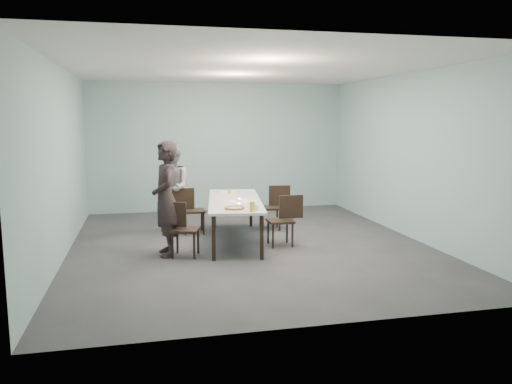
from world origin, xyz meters
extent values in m
plane|color=#333335|center=(0.00, 0.00, 0.00)|extent=(7.00, 7.00, 0.00)
cube|color=#91B6B6|center=(0.00, 3.50, 1.50)|extent=(6.00, 0.02, 3.00)
cube|color=#91B6B6|center=(0.00, -3.50, 1.50)|extent=(6.00, 0.02, 3.00)
cube|color=#91B6B6|center=(-3.00, 0.00, 1.50)|extent=(0.02, 7.00, 3.00)
cube|color=#91B6B6|center=(3.00, 0.00, 1.50)|extent=(0.02, 7.00, 3.00)
cube|color=white|center=(0.00, 0.00, 3.00)|extent=(6.00, 7.00, 0.02)
cube|color=white|center=(-0.19, 0.32, 0.73)|extent=(1.27, 2.70, 0.04)
cylinder|color=black|center=(-0.74, -0.83, 0.35)|extent=(0.06, 0.06, 0.71)
cylinder|color=black|center=(-0.39, 1.58, 0.35)|extent=(0.06, 0.06, 0.71)
cylinder|color=black|center=(0.00, -0.94, 0.35)|extent=(0.06, 0.06, 0.71)
cylinder|color=black|center=(0.35, 1.47, 0.35)|extent=(0.06, 0.06, 0.71)
cube|color=black|center=(-1.14, -0.48, 0.43)|extent=(0.52, 0.52, 0.04)
cube|color=black|center=(-1.32, -0.42, 0.67)|extent=(0.41, 0.16, 0.40)
cylinder|color=black|center=(-1.35, -0.59, 0.21)|extent=(0.04, 0.04, 0.41)
cylinder|color=black|center=(-1.25, -0.26, 0.21)|extent=(0.04, 0.04, 0.41)
cylinder|color=black|center=(-1.02, -0.69, 0.21)|extent=(0.04, 0.04, 0.41)
cylinder|color=black|center=(-0.92, -0.36, 0.21)|extent=(0.04, 0.04, 0.41)
cube|color=black|center=(-0.85, 1.12, 0.43)|extent=(0.43, 0.43, 0.04)
cube|color=black|center=(-1.04, 1.12, 0.67)|extent=(0.42, 0.05, 0.40)
cylinder|color=black|center=(-1.02, 0.95, 0.21)|extent=(0.04, 0.04, 0.41)
cylinder|color=black|center=(-1.02, 1.29, 0.21)|extent=(0.04, 0.04, 0.41)
cylinder|color=black|center=(-0.68, 0.95, 0.21)|extent=(0.04, 0.04, 0.41)
cylinder|color=black|center=(-0.68, 1.29, 0.21)|extent=(0.04, 0.04, 0.41)
cube|color=black|center=(0.51, -0.15, 0.43)|extent=(0.42, 0.42, 0.04)
cube|color=black|center=(0.70, -0.16, 0.67)|extent=(0.42, 0.04, 0.40)
cylinder|color=black|center=(0.68, 0.01, 0.21)|extent=(0.04, 0.04, 0.41)
cylinder|color=black|center=(0.68, -0.33, 0.21)|extent=(0.04, 0.04, 0.41)
cylinder|color=black|center=(0.34, 0.02, 0.21)|extent=(0.04, 0.04, 0.41)
cylinder|color=black|center=(0.34, -0.32, 0.21)|extent=(0.04, 0.04, 0.41)
cube|color=black|center=(0.65, 1.13, 0.43)|extent=(0.47, 0.47, 0.04)
cube|color=black|center=(0.84, 1.10, 0.67)|extent=(0.42, 0.09, 0.40)
cylinder|color=black|center=(0.84, 1.27, 0.21)|extent=(0.04, 0.04, 0.41)
cylinder|color=black|center=(0.80, 0.94, 0.21)|extent=(0.04, 0.04, 0.41)
cylinder|color=black|center=(0.51, 1.32, 0.21)|extent=(0.04, 0.04, 0.41)
cylinder|color=black|center=(0.46, 0.98, 0.21)|extent=(0.04, 0.04, 0.41)
imported|color=black|center=(-1.42, -0.34, 0.91)|extent=(0.50, 0.71, 1.83)
imported|color=gray|center=(-1.25, 1.26, 0.85)|extent=(0.77, 0.92, 1.69)
cylinder|color=white|center=(-0.37, -0.62, 0.76)|extent=(0.34, 0.34, 0.01)
cylinder|color=#CABE73|center=(-0.37, -0.62, 0.77)|extent=(0.30, 0.30, 0.01)
torus|color=brown|center=(-0.37, -0.62, 0.77)|extent=(0.32, 0.32, 0.03)
cylinder|color=white|center=(-0.20, -0.16, 0.76)|extent=(0.18, 0.18, 0.01)
cylinder|color=gold|center=(-0.14, -0.86, 0.82)|extent=(0.08, 0.08, 0.15)
cylinder|color=silver|center=(-0.07, -0.79, 0.80)|extent=(0.08, 0.08, 0.09)
cylinder|color=silver|center=(-0.15, 0.16, 0.77)|extent=(0.06, 0.06, 0.03)
cylinder|color=orange|center=(-0.15, 0.16, 0.79)|extent=(0.04, 0.04, 0.01)
cylinder|color=gold|center=(-0.17, 1.05, 0.79)|extent=(0.07, 0.07, 0.08)
cube|color=silver|center=(-0.16, 1.23, 0.75)|extent=(0.33, 0.26, 0.01)
camera|label=1|loc=(-1.75, -8.23, 2.16)|focal=35.00mm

